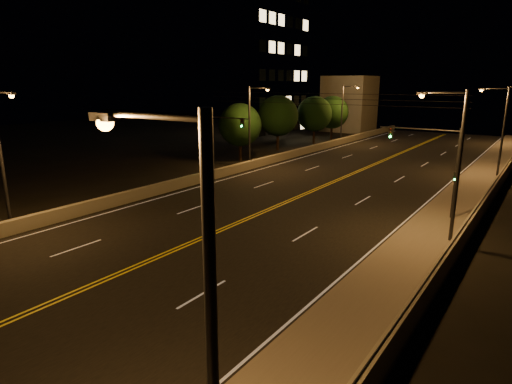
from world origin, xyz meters
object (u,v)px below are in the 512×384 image
Objects in this scene: streetlight_2 at (500,126)px; traffic_signal_left at (213,140)px; tree_1 at (278,116)px; building_tower at (222,39)px; tree_0 at (240,125)px; streetlight_6 at (344,110)px; streetlight_4 at (2,151)px; traffic_signal_right at (440,162)px; tree_2 at (314,114)px; streetlight_1 at (454,157)px; streetlight_5 at (252,121)px; streetlight_0 at (197,329)px; tree_3 at (332,112)px.

streetlight_2 reaches higher than traffic_signal_left.
building_tower is at bearing 150.86° from tree_1.
tree_0 is at bearing 114.26° from traffic_signal_left.
building_tower is at bearing -175.06° from streetlight_6.
building_tower is at bearing 114.76° from streetlight_4.
streetlight_2 is 0.26× the size of building_tower.
streetlight_4 is at bearing -83.25° from tree_1.
streetlight_4 is at bearing -122.87° from streetlight_2.
tree_2 reaches higher than traffic_signal_right.
streetlight_6 is at bearing 146.36° from streetlight_2.
streetlight_1 is at bearing -37.86° from building_tower.
streetlight_5 reaches higher than tree_1.
streetlight_5 is 1.00× the size of streetlight_6.
streetlight_0 is 1.39× the size of traffic_signal_left.
streetlight_5 is at bearing -45.23° from building_tower.
streetlight_0 reaches higher than tree_0.
streetlight_6 reaches higher than tree_3.
building_tower reaches higher than streetlight_6.
streetlight_1 and streetlight_4 have the same top height.
building_tower is at bearing 128.87° from streetlight_0.
streetlight_4 is 44.58m from tree_2.
tree_2 is (-3.27, 44.46, -0.54)m from streetlight_4.
tree_1 is at bearing 109.89° from streetlight_5.
streetlight_5 and streetlight_6 have the same top height.
building_tower reaches higher than tree_1.
streetlight_5 is (-21.40, 11.79, 0.00)m from streetlight_1.
tree_3 is at bearing 96.64° from streetlight_5.
traffic_signal_left is at bearing -141.41° from streetlight_2.
streetlight_1 reaches higher than tree_0.
streetlight_1 is at bearing -58.39° from streetlight_6.
tree_2 is at bearing 99.23° from streetlight_5.
traffic_signal_left is 0.92× the size of tree_0.
building_tower is (-40.87, 28.61, 11.70)m from traffic_signal_right.
streetlight_4 is 26.98m from tree_0.
building_tower is 22.07m from tree_1.
tree_2 is at bearing 130.05° from traffic_signal_right.
building_tower reaches higher than streetlight_1.
streetlight_0 is 1.00× the size of streetlight_4.
streetlight_1 is 34.90m from tree_1.
streetlight_1 is 1.28× the size of tree_0.
tree_2 is (-4.38, 27.54, 0.51)m from traffic_signal_left.
streetlight_5 is 1.17× the size of tree_1.
tree_1 reaches higher than tree_3.
streetlight_4 is (-21.40, 7.07, 0.00)m from streetlight_0.
tree_3 is (-24.35, 37.17, -0.60)m from streetlight_1.
streetlight_6 reaches higher than traffic_signal_right.
streetlight_1 is 24.82m from streetlight_4.
streetlight_6 is at bearing -39.14° from tree_3.
tree_0 is at bearing -99.18° from streetlight_6.
streetlight_0 is at bearing -64.42° from tree_2.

